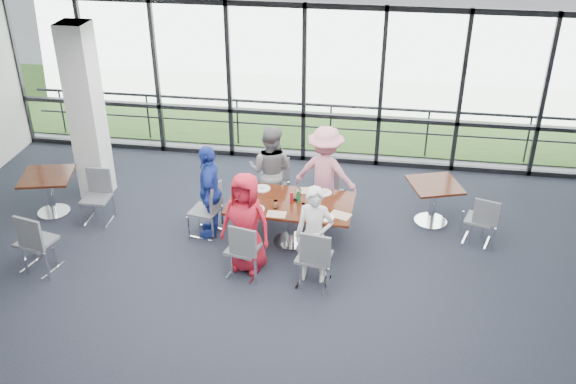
# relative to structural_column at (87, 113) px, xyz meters

# --- Properties ---
(floor) EXTENTS (12.00, 10.00, 0.02)m
(floor) POSITION_rel_structural_column_xyz_m (3.60, -3.00, -1.61)
(floor) COLOR #1F222F
(floor) RESTS_ON ground
(ceiling) EXTENTS (12.00, 10.00, 0.04)m
(ceiling) POSITION_rel_structural_column_xyz_m (3.60, -3.00, 1.60)
(ceiling) COLOR white
(ceiling) RESTS_ON ground
(curtain_wall_back) EXTENTS (12.00, 0.10, 3.20)m
(curtain_wall_back) POSITION_rel_structural_column_xyz_m (3.60, 2.00, 0.00)
(curtain_wall_back) COLOR white
(curtain_wall_back) RESTS_ON ground
(structural_column) EXTENTS (0.50, 0.50, 3.20)m
(structural_column) POSITION_rel_structural_column_xyz_m (0.00, 0.00, 0.00)
(structural_column) COLOR white
(structural_column) RESTS_ON ground
(apron) EXTENTS (80.00, 70.00, 0.02)m
(apron) POSITION_rel_structural_column_xyz_m (3.60, 7.00, -1.62)
(apron) COLOR slate
(apron) RESTS_ON ground
(grass_strip) EXTENTS (80.00, 5.00, 0.01)m
(grass_strip) POSITION_rel_structural_column_xyz_m (3.60, 5.00, -1.59)
(grass_strip) COLOR #244F1A
(grass_strip) RESTS_ON ground
(guard_rail) EXTENTS (12.00, 0.06, 0.06)m
(guard_rail) POSITION_rel_structural_column_xyz_m (3.60, 2.60, -1.10)
(guard_rail) COLOR #2D2D33
(guard_rail) RESTS_ON ground
(main_table) EXTENTS (2.03, 1.18, 0.75)m
(main_table) POSITION_rel_structural_column_xyz_m (3.81, -1.11, -0.97)
(main_table) COLOR #33170A
(main_table) RESTS_ON ground
(side_table_left) EXTENTS (1.01, 1.01, 0.75)m
(side_table_left) POSITION_rel_structural_column_xyz_m (-0.50, -0.83, -0.97)
(side_table_left) COLOR #33170A
(side_table_left) RESTS_ON ground
(side_table_right) EXTENTS (1.01, 1.01, 0.75)m
(side_table_right) POSITION_rel_structural_column_xyz_m (6.12, -0.12, -0.98)
(side_table_right) COLOR #33170A
(side_table_right) RESTS_ON ground
(diner_near_left) EXTENTS (0.87, 0.66, 1.61)m
(diner_near_left) POSITION_rel_structural_column_xyz_m (3.26, -1.92, -0.80)
(diner_near_left) COLOR red
(diner_near_left) RESTS_ON ground
(diner_near_right) EXTENTS (0.58, 0.43, 1.54)m
(diner_near_right) POSITION_rel_structural_column_xyz_m (4.30, -2.05, -0.83)
(diner_near_right) COLOR silver
(diner_near_right) RESTS_ON ground
(diner_far_left) EXTENTS (0.87, 0.61, 1.65)m
(diner_far_left) POSITION_rel_structural_column_xyz_m (3.32, -0.21, -0.78)
(diner_far_left) COLOR slate
(diner_far_left) RESTS_ON ground
(diner_far_right) EXTENTS (1.18, 0.77, 1.70)m
(diner_far_right) POSITION_rel_structural_column_xyz_m (4.27, -0.22, -0.75)
(diner_far_right) COLOR pink
(diner_far_right) RESTS_ON ground
(diner_end) EXTENTS (0.64, 1.00, 1.60)m
(diner_end) POSITION_rel_structural_column_xyz_m (2.46, -1.02, -0.80)
(diner_end) COLOR #223BA6
(diner_end) RESTS_ON ground
(chair_main_nl) EXTENTS (0.54, 0.54, 0.92)m
(chair_main_nl) POSITION_rel_structural_column_xyz_m (3.24, -2.11, -1.14)
(chair_main_nl) COLOR slate
(chair_main_nl) RESTS_ON ground
(chair_main_nr) EXTENTS (0.55, 0.55, 0.97)m
(chair_main_nr) POSITION_rel_structural_column_xyz_m (4.32, -2.19, -1.12)
(chair_main_nr) COLOR slate
(chair_main_nr) RESTS_ON ground
(chair_main_fl) EXTENTS (0.51, 0.51, 0.90)m
(chair_main_fl) POSITION_rel_structural_column_xyz_m (3.36, -0.08, -1.15)
(chair_main_fl) COLOR slate
(chair_main_fl) RESTS_ON ground
(chair_main_fr) EXTENTS (0.49, 0.49, 0.89)m
(chair_main_fr) POSITION_rel_structural_column_xyz_m (4.34, -0.20, -1.15)
(chair_main_fr) COLOR slate
(chair_main_fr) RESTS_ON ground
(chair_main_end) EXTENTS (0.52, 0.52, 0.90)m
(chair_main_end) POSITION_rel_structural_column_xyz_m (2.37, -1.09, -1.15)
(chair_main_end) COLOR slate
(chair_main_end) RESTS_ON ground
(chair_spare_la) EXTENTS (0.59, 0.59, 1.00)m
(chair_spare_la) POSITION_rel_structural_column_xyz_m (0.12, -2.45, -1.10)
(chair_spare_la) COLOR slate
(chair_spare_la) RESTS_ON ground
(chair_spare_lb) EXTENTS (0.46, 0.46, 0.91)m
(chair_spare_lb) POSITION_rel_structural_column_xyz_m (0.43, -0.98, -1.14)
(chair_spare_lb) COLOR slate
(chair_spare_lb) RESTS_ON ground
(chair_spare_r) EXTENTS (0.52, 0.52, 0.85)m
(chair_spare_r) POSITION_rel_structural_column_xyz_m (6.83, -0.63, -1.17)
(chair_spare_r) COLOR slate
(chair_spare_r) RESTS_ON ground
(plate_nl) EXTENTS (0.28, 0.28, 0.01)m
(plate_nl) POSITION_rel_structural_column_xyz_m (3.31, -1.42, -0.84)
(plate_nl) COLOR white
(plate_nl) RESTS_ON main_table
(plate_nr) EXTENTS (0.26, 0.26, 0.01)m
(plate_nr) POSITION_rel_structural_column_xyz_m (4.41, -1.50, -0.84)
(plate_nr) COLOR white
(plate_nr) RESTS_ON main_table
(plate_fl) EXTENTS (0.28, 0.28, 0.01)m
(plate_fl) POSITION_rel_structural_column_xyz_m (3.27, -0.74, -0.84)
(plate_fl) COLOR white
(plate_fl) RESTS_ON main_table
(plate_fr) EXTENTS (0.26, 0.26, 0.01)m
(plate_fr) POSITION_rel_structural_column_xyz_m (4.30, -0.72, -0.84)
(plate_fr) COLOR white
(plate_fr) RESTS_ON main_table
(plate_end) EXTENTS (0.24, 0.24, 0.01)m
(plate_end) POSITION_rel_structural_column_xyz_m (2.98, -1.07, -0.84)
(plate_end) COLOR white
(plate_end) RESTS_ON main_table
(tumbler_a) EXTENTS (0.07, 0.07, 0.14)m
(tumbler_a) POSITION_rel_structural_column_xyz_m (3.61, -1.33, -0.78)
(tumbler_a) COLOR white
(tumbler_a) RESTS_ON main_table
(tumbler_b) EXTENTS (0.06, 0.06, 0.13)m
(tumbler_b) POSITION_rel_structural_column_xyz_m (4.04, -1.34, -0.79)
(tumbler_b) COLOR white
(tumbler_b) RESTS_ON main_table
(tumbler_c) EXTENTS (0.08, 0.08, 0.15)m
(tumbler_c) POSITION_rel_structural_column_xyz_m (3.91, -0.90, -0.77)
(tumbler_c) COLOR white
(tumbler_c) RESTS_ON main_table
(tumbler_d) EXTENTS (0.06, 0.06, 0.13)m
(tumbler_d) POSITION_rel_structural_column_xyz_m (3.09, -1.17, -0.79)
(tumbler_d) COLOR white
(tumbler_d) RESTS_ON main_table
(menu_a) EXTENTS (0.30, 0.21, 0.00)m
(menu_a) POSITION_rel_structural_column_xyz_m (3.65, -1.51, -0.85)
(menu_a) COLOR beige
(menu_a) RESTS_ON main_table
(menu_b) EXTENTS (0.38, 0.32, 0.00)m
(menu_b) POSITION_rel_structural_column_xyz_m (4.62, -1.39, -0.85)
(menu_b) COLOR beige
(menu_b) RESTS_ON main_table
(menu_c) EXTENTS (0.35, 0.28, 0.00)m
(menu_c) POSITION_rel_structural_column_xyz_m (4.01, -0.68, -0.85)
(menu_c) COLOR beige
(menu_c) RESTS_ON main_table
(condiment_caddy) EXTENTS (0.10, 0.07, 0.04)m
(condiment_caddy) POSITION_rel_structural_column_xyz_m (3.85, -1.02, -0.83)
(condiment_caddy) COLOR black
(condiment_caddy) RESTS_ON main_table
(ketchup_bottle) EXTENTS (0.06, 0.06, 0.18)m
(ketchup_bottle) POSITION_rel_structural_column_xyz_m (3.82, -1.11, -0.76)
(ketchup_bottle) COLOR #AC141B
(ketchup_bottle) RESTS_ON main_table
(green_bottle) EXTENTS (0.05, 0.05, 0.20)m
(green_bottle) POSITION_rel_structural_column_xyz_m (3.93, -1.08, -0.75)
(green_bottle) COLOR #19652C
(green_bottle) RESTS_ON main_table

